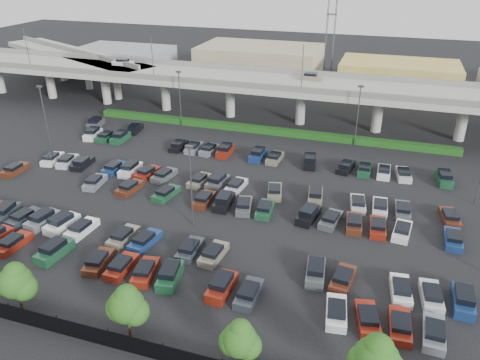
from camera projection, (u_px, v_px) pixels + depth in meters
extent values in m
plane|color=black|center=(216.00, 195.00, 63.27)|extent=(280.00, 280.00, 0.00)
cube|color=#999891|center=(275.00, 84.00, 87.33)|extent=(150.00, 13.00, 1.10)
cube|color=slate|center=(267.00, 87.00, 81.54)|extent=(150.00, 0.50, 1.00)
cube|color=slate|center=(283.00, 71.00, 92.19)|extent=(150.00, 0.50, 1.00)
cylinder|color=#999891|center=(50.00, 83.00, 103.13)|extent=(1.80, 1.80, 6.70)
cube|color=slate|center=(48.00, 69.00, 101.73)|extent=(2.60, 9.75, 0.50)
cylinder|color=#999891|center=(106.00, 88.00, 99.26)|extent=(1.80, 1.80, 6.70)
cube|color=slate|center=(104.00, 73.00, 97.87)|extent=(2.60, 9.75, 0.50)
cylinder|color=#999891|center=(165.00, 94.00, 95.40)|extent=(1.80, 1.80, 6.70)
cube|color=slate|center=(164.00, 79.00, 94.01)|extent=(2.60, 9.75, 0.50)
cylinder|color=#999891|center=(230.00, 100.00, 91.54)|extent=(1.80, 1.80, 6.70)
cube|color=slate|center=(230.00, 84.00, 90.15)|extent=(2.60, 9.75, 0.50)
cylinder|color=#999891|center=(301.00, 107.00, 87.68)|extent=(1.80, 1.80, 6.70)
cube|color=slate|center=(302.00, 90.00, 86.29)|extent=(2.60, 9.75, 0.50)
cylinder|color=#999891|center=(378.00, 114.00, 83.82)|extent=(1.80, 1.80, 6.70)
cube|color=slate|center=(380.00, 97.00, 82.43)|extent=(2.60, 9.75, 0.50)
cylinder|color=#999891|center=(462.00, 122.00, 79.96)|extent=(1.80, 1.80, 6.70)
cube|color=slate|center=(466.00, 104.00, 78.57)|extent=(2.60, 9.75, 0.50)
cube|color=white|center=(123.00, 63.00, 98.84)|extent=(4.40, 1.82, 0.82)
cube|color=black|center=(123.00, 60.00, 98.56)|extent=(2.30, 1.60, 0.50)
cube|color=#77715D|center=(311.00, 78.00, 87.81)|extent=(4.40, 1.82, 0.82)
cube|color=black|center=(311.00, 74.00, 87.53)|extent=(2.30, 1.60, 0.50)
cylinder|color=#444448|center=(27.00, 49.00, 93.90)|extent=(0.14, 0.14, 8.00)
cylinder|color=#444448|center=(152.00, 58.00, 86.18)|extent=(0.14, 0.14, 8.00)
cylinder|color=#444448|center=(302.00, 69.00, 78.46)|extent=(0.14, 0.14, 8.00)
cube|color=#999891|center=(74.00, 55.00, 111.05)|extent=(50.93, 30.13, 1.10)
cube|color=slate|center=(74.00, 51.00, 110.58)|extent=(47.34, 22.43, 1.00)
cylinder|color=#999891|center=(40.00, 60.00, 124.37)|extent=(1.60, 1.60, 6.70)
cylinder|color=#999891|center=(62.00, 67.00, 117.05)|extent=(1.60, 1.60, 6.70)
cylinder|color=#999891|center=(88.00, 75.00, 109.73)|extent=(1.60, 1.60, 6.70)
cylinder|color=#999891|center=(117.00, 84.00, 102.41)|extent=(1.60, 1.60, 6.70)
cube|color=#144113|center=(265.00, 130.00, 84.34)|extent=(66.00, 1.60, 1.10)
cube|color=black|center=(99.00, 336.00, 38.99)|extent=(70.00, 0.06, 1.80)
cylinder|color=black|center=(10.00, 312.00, 41.43)|extent=(0.10, 0.10, 2.00)
cylinder|color=black|center=(58.00, 325.00, 40.05)|extent=(0.10, 0.10, 2.00)
cylinder|color=black|center=(109.00, 338.00, 38.67)|extent=(0.10, 0.10, 2.00)
cylinder|color=black|center=(164.00, 352.00, 37.29)|extent=(0.10, 0.10, 2.00)
cylinder|color=#332316|center=(21.00, 303.00, 42.57)|extent=(0.26, 0.26, 1.96)
sphere|color=#1B4512|center=(15.00, 282.00, 41.51)|extent=(3.04, 3.04, 3.04)
sphere|color=#1B4512|center=(24.00, 287.00, 41.64)|extent=(2.39, 2.39, 2.39)
sphere|color=#1B4512|center=(10.00, 284.00, 41.75)|extent=(2.39, 2.39, 2.39)
sphere|color=#1B4512|center=(15.00, 273.00, 41.21)|extent=(2.06, 2.06, 2.06)
cylinder|color=#332316|center=(129.00, 327.00, 39.78)|extent=(0.26, 0.26, 1.97)
sphere|color=#1B4512|center=(126.00, 305.00, 38.71)|extent=(3.07, 3.07, 3.07)
sphere|color=#1B4512|center=(135.00, 312.00, 38.84)|extent=(2.41, 2.41, 2.41)
sphere|color=#1B4512|center=(120.00, 308.00, 38.95)|extent=(2.41, 2.41, 2.41)
sphere|color=#1B4512|center=(126.00, 296.00, 38.41)|extent=(2.08, 2.08, 2.08)
cylinder|color=#332316|center=(240.00, 360.00, 36.69)|extent=(0.26, 0.26, 1.80)
sphere|color=#1B4512|center=(239.00, 340.00, 35.72)|extent=(2.79, 2.79, 2.79)
sphere|color=#1B4512|center=(248.00, 346.00, 35.85)|extent=(2.19, 2.19, 2.19)
sphere|color=#1B4512|center=(232.00, 342.00, 35.94)|extent=(2.19, 2.19, 2.19)
sphere|color=#1B4512|center=(240.00, 331.00, 35.46)|extent=(1.89, 1.89, 1.89)
sphere|color=#1B4512|center=(378.00, 349.00, 32.67)|extent=(2.33, 2.33, 2.33)
cube|color=maroon|center=(13.00, 244.00, 52.07)|extent=(2.05, 4.49, 0.82)
cube|color=black|center=(11.00, 240.00, 51.62)|extent=(1.72, 2.38, 0.50)
cube|color=#1B4C2E|center=(54.00, 252.00, 50.50)|extent=(2.25, 4.56, 1.05)
cube|color=black|center=(53.00, 245.00, 50.13)|extent=(1.85, 2.75, 0.65)
cube|color=#512415|center=(99.00, 262.00, 49.03)|extent=(2.36, 4.59, 0.82)
cube|color=black|center=(97.00, 258.00, 48.58)|extent=(1.88, 2.48, 0.50)
cube|color=maroon|center=(122.00, 267.00, 48.27)|extent=(1.85, 4.41, 0.82)
cube|color=black|center=(120.00, 263.00, 47.82)|extent=(1.62, 2.31, 0.50)
cube|color=maroon|center=(146.00, 272.00, 47.52)|extent=(2.52, 4.64, 0.82)
cube|color=black|center=(144.00, 268.00, 47.07)|extent=(1.96, 2.53, 0.50)
cube|color=#1B4C2E|center=(170.00, 276.00, 46.71)|extent=(2.50, 4.63, 1.05)
cube|color=black|center=(170.00, 270.00, 46.34)|extent=(2.00, 2.82, 0.65)
cube|color=maroon|center=(222.00, 287.00, 45.19)|extent=(2.05, 4.49, 1.05)
cube|color=black|center=(222.00, 281.00, 44.83)|extent=(1.74, 2.68, 0.65)
cube|color=#2E343C|center=(249.00, 294.00, 44.48)|extent=(1.94, 4.45, 0.82)
cube|color=black|center=(248.00, 290.00, 44.03)|extent=(1.66, 2.34, 0.50)
cube|color=white|center=(336.00, 313.00, 42.21)|extent=(2.34, 4.59, 0.82)
cube|color=black|center=(337.00, 309.00, 41.76)|extent=(1.87, 2.48, 0.50)
cube|color=maroon|center=(367.00, 319.00, 41.45)|extent=(2.73, 4.69, 0.82)
cube|color=black|center=(368.00, 315.00, 41.00)|extent=(2.06, 2.59, 0.50)
cube|color=maroon|center=(400.00, 326.00, 40.69)|extent=(2.07, 4.50, 0.82)
cube|color=black|center=(401.00, 322.00, 40.24)|extent=(1.73, 2.39, 0.50)
cube|color=slate|center=(433.00, 333.00, 39.93)|extent=(1.95, 4.45, 0.82)
cube|color=black|center=(435.00, 330.00, 39.48)|extent=(1.67, 2.35, 0.50)
cube|color=#2E343C|center=(6.00, 214.00, 57.79)|extent=(2.55, 4.65, 1.05)
cube|color=black|center=(4.00, 208.00, 57.43)|extent=(2.03, 2.84, 0.65)
cube|color=#2E343C|center=(24.00, 218.00, 57.09)|extent=(2.46, 4.62, 0.82)
cube|color=black|center=(22.00, 214.00, 56.64)|extent=(1.93, 2.51, 0.50)
cube|color=slate|center=(43.00, 221.00, 56.28)|extent=(2.35, 4.59, 1.05)
cube|color=black|center=(42.00, 215.00, 55.91)|extent=(1.91, 2.78, 0.65)
cube|color=white|center=(62.00, 224.00, 55.52)|extent=(2.51, 4.64, 1.05)
cube|color=black|center=(61.00, 218.00, 55.16)|extent=(2.00, 2.83, 0.65)
cube|color=white|center=(82.00, 229.00, 54.81)|extent=(2.11, 4.51, 0.82)
cube|color=black|center=(80.00, 225.00, 54.36)|extent=(1.75, 2.40, 0.50)
cube|color=#77715D|center=(123.00, 237.00, 53.30)|extent=(2.10, 4.51, 0.82)
cube|color=black|center=(122.00, 233.00, 52.85)|extent=(1.75, 2.40, 0.50)
cube|color=navy|center=(145.00, 241.00, 52.54)|extent=(2.39, 4.60, 0.82)
cube|color=black|center=(144.00, 237.00, 52.09)|extent=(1.89, 2.49, 0.50)
cube|color=#2E343C|center=(190.00, 250.00, 51.02)|extent=(1.82, 4.40, 0.82)
cube|color=black|center=(189.00, 246.00, 50.57)|extent=(1.60, 2.30, 0.50)
cube|color=#77715D|center=(214.00, 254.00, 50.26)|extent=(2.19, 4.54, 0.82)
cube|color=black|center=(213.00, 251.00, 49.81)|extent=(1.79, 2.43, 0.50)
cube|color=#494D50|center=(315.00, 273.00, 47.18)|extent=(2.28, 4.57, 1.05)
cube|color=black|center=(316.00, 267.00, 46.81)|extent=(1.87, 2.76, 0.65)
cube|color=#512415|center=(343.00, 279.00, 46.47)|extent=(2.39, 4.60, 0.82)
cube|color=black|center=(343.00, 275.00, 46.02)|extent=(1.89, 2.49, 0.50)
cube|color=white|center=(401.00, 290.00, 44.95)|extent=(2.27, 4.57, 0.82)
cube|color=black|center=(402.00, 287.00, 44.51)|extent=(1.83, 2.45, 0.50)
cube|color=silver|center=(431.00, 296.00, 44.20)|extent=(2.24, 4.56, 0.82)
cube|color=black|center=(432.00, 292.00, 43.75)|extent=(1.82, 2.45, 0.50)
cube|color=navy|center=(463.00, 301.00, 43.39)|extent=(1.87, 4.42, 1.05)
cube|color=black|center=(465.00, 295.00, 43.02)|extent=(1.63, 2.62, 0.65)
cube|color=#512415|center=(15.00, 170.00, 69.50)|extent=(1.94, 4.45, 0.82)
cube|color=black|center=(13.00, 167.00, 69.05)|extent=(1.66, 2.34, 0.50)
cube|color=slate|center=(95.00, 183.00, 65.71)|extent=(2.35, 4.59, 0.82)
cube|color=black|center=(94.00, 179.00, 65.26)|extent=(1.87, 2.48, 0.50)
cube|color=#512415|center=(130.00, 188.00, 64.19)|extent=(2.36, 4.60, 0.82)
cube|color=black|center=(129.00, 185.00, 63.74)|extent=(1.88, 2.48, 0.50)
cube|color=#1B4C2E|center=(166.00, 194.00, 62.67)|extent=(2.53, 4.64, 0.82)
cube|color=black|center=(165.00, 190.00, 62.23)|extent=(1.96, 2.54, 0.50)
cube|color=#512415|center=(204.00, 200.00, 61.16)|extent=(1.90, 4.43, 0.82)
cube|color=black|center=(203.00, 196.00, 60.71)|extent=(1.65, 2.33, 0.50)
cube|color=black|center=(224.00, 202.00, 60.35)|extent=(2.05, 4.49, 1.05)
cube|color=black|center=(224.00, 197.00, 59.99)|extent=(1.74, 2.68, 0.65)
cube|color=#494D50|center=(244.00, 206.00, 59.64)|extent=(2.70, 4.68, 0.82)
cube|color=black|center=(244.00, 203.00, 59.20)|extent=(2.05, 2.58, 0.50)
cube|color=#1B4C2E|center=(265.00, 210.00, 58.88)|extent=(2.08, 4.50, 0.82)
cube|color=black|center=(265.00, 206.00, 58.43)|extent=(1.74, 2.39, 0.50)
cube|color=black|center=(308.00, 216.00, 57.32)|extent=(2.61, 4.66, 1.05)
cube|color=black|center=(309.00, 210.00, 56.95)|extent=(2.06, 2.85, 0.65)
cube|color=#494D50|center=(331.00, 220.00, 56.61)|extent=(2.61, 4.66, 0.82)
cube|color=black|center=(331.00, 216.00, 56.16)|extent=(2.00, 2.56, 0.50)
cube|color=#512415|center=(354.00, 224.00, 55.85)|extent=(2.24, 4.56, 0.82)
cube|color=black|center=(354.00, 220.00, 55.40)|extent=(1.82, 2.45, 0.50)
cube|color=maroon|center=(378.00, 228.00, 55.09)|extent=(2.10, 4.51, 0.82)
cube|color=black|center=(378.00, 224.00, 54.64)|extent=(1.75, 2.40, 0.50)
cube|color=white|center=(402.00, 232.00, 54.33)|extent=(2.34, 4.59, 0.82)
cube|color=black|center=(403.00, 228.00, 53.89)|extent=(1.87, 2.48, 0.50)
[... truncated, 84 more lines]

